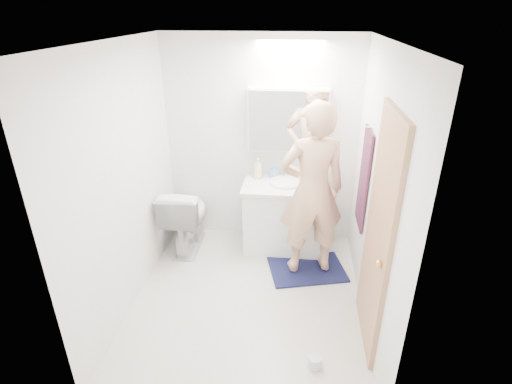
# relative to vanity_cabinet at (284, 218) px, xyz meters

# --- Properties ---
(floor) EXTENTS (2.50, 2.50, 0.00)m
(floor) POSITION_rel_vanity_cabinet_xyz_m (-0.30, -0.96, -0.39)
(floor) COLOR silver
(floor) RESTS_ON ground
(ceiling) EXTENTS (2.50, 2.50, 0.00)m
(ceiling) POSITION_rel_vanity_cabinet_xyz_m (-0.30, -0.96, 2.01)
(ceiling) COLOR white
(ceiling) RESTS_ON floor
(wall_back) EXTENTS (2.50, 0.00, 2.50)m
(wall_back) POSITION_rel_vanity_cabinet_xyz_m (-0.30, 0.29, 0.81)
(wall_back) COLOR white
(wall_back) RESTS_ON floor
(wall_front) EXTENTS (2.50, 0.00, 2.50)m
(wall_front) POSITION_rel_vanity_cabinet_xyz_m (-0.30, -2.21, 0.81)
(wall_front) COLOR white
(wall_front) RESTS_ON floor
(wall_left) EXTENTS (0.00, 2.50, 2.50)m
(wall_left) POSITION_rel_vanity_cabinet_xyz_m (-1.40, -0.96, 0.81)
(wall_left) COLOR white
(wall_left) RESTS_ON floor
(wall_right) EXTENTS (0.00, 2.50, 2.50)m
(wall_right) POSITION_rel_vanity_cabinet_xyz_m (0.80, -0.96, 0.81)
(wall_right) COLOR white
(wall_right) RESTS_ON floor
(vanity_cabinet) EXTENTS (0.90, 0.55, 0.78)m
(vanity_cabinet) POSITION_rel_vanity_cabinet_xyz_m (0.00, 0.00, 0.00)
(vanity_cabinet) COLOR white
(vanity_cabinet) RESTS_ON floor
(countertop) EXTENTS (0.95, 0.58, 0.04)m
(countertop) POSITION_rel_vanity_cabinet_xyz_m (0.00, -0.00, 0.41)
(countertop) COLOR white
(countertop) RESTS_ON vanity_cabinet
(sink_basin) EXTENTS (0.36, 0.36, 0.03)m
(sink_basin) POSITION_rel_vanity_cabinet_xyz_m (0.00, 0.03, 0.45)
(sink_basin) COLOR white
(sink_basin) RESTS_ON countertop
(faucet) EXTENTS (0.02, 0.02, 0.16)m
(faucet) POSITION_rel_vanity_cabinet_xyz_m (0.00, 0.22, 0.51)
(faucet) COLOR silver
(faucet) RESTS_ON countertop
(medicine_cabinet) EXTENTS (0.88, 0.14, 0.70)m
(medicine_cabinet) POSITION_rel_vanity_cabinet_xyz_m (-0.00, 0.21, 1.11)
(medicine_cabinet) COLOR white
(medicine_cabinet) RESTS_ON wall_back
(mirror_panel) EXTENTS (0.84, 0.01, 0.66)m
(mirror_panel) POSITION_rel_vanity_cabinet_xyz_m (-0.00, 0.13, 1.11)
(mirror_panel) COLOR silver
(mirror_panel) RESTS_ON medicine_cabinet
(toilet) EXTENTS (0.46, 0.80, 0.81)m
(toilet) POSITION_rel_vanity_cabinet_xyz_m (-1.13, -0.12, 0.01)
(toilet) COLOR silver
(toilet) RESTS_ON floor
(bath_rug) EXTENTS (0.91, 0.73, 0.02)m
(bath_rug) POSITION_rel_vanity_cabinet_xyz_m (0.28, -0.45, -0.38)
(bath_rug) COLOR #131C3B
(bath_rug) RESTS_ON floor
(person) EXTENTS (0.75, 0.59, 1.83)m
(person) POSITION_rel_vanity_cabinet_xyz_m (0.28, -0.45, 0.57)
(person) COLOR #DAA783
(person) RESTS_ON bath_rug
(door) EXTENTS (0.04, 0.80, 2.00)m
(door) POSITION_rel_vanity_cabinet_xyz_m (0.78, -1.31, 0.61)
(door) COLOR tan
(door) RESTS_ON wall_right
(door_knob) EXTENTS (0.06, 0.06, 0.06)m
(door_knob) POSITION_rel_vanity_cabinet_xyz_m (0.74, -1.61, 0.56)
(door_knob) COLOR gold
(door_knob) RESTS_ON door
(towel) EXTENTS (0.02, 0.42, 1.00)m
(towel) POSITION_rel_vanity_cabinet_xyz_m (0.78, -0.41, 0.71)
(towel) COLOR #12243A
(towel) RESTS_ON wall_right
(towel_hook) EXTENTS (0.07, 0.02, 0.02)m
(towel_hook) POSITION_rel_vanity_cabinet_xyz_m (0.76, -0.41, 1.23)
(towel_hook) COLOR silver
(towel_hook) RESTS_ON wall_right
(soap_bottle_a) EXTENTS (0.12, 0.12, 0.24)m
(soap_bottle_a) POSITION_rel_vanity_cabinet_xyz_m (-0.32, 0.15, 0.55)
(soap_bottle_a) COLOR #E7E796
(soap_bottle_a) RESTS_ON countertop
(soap_bottle_b) EXTENTS (0.11, 0.11, 0.17)m
(soap_bottle_b) POSITION_rel_vanity_cabinet_xyz_m (-0.14, 0.18, 0.51)
(soap_bottle_b) COLOR #60A5CD
(soap_bottle_b) RESTS_ON countertop
(toothbrush_cup) EXTENTS (0.13, 0.13, 0.10)m
(toothbrush_cup) POSITION_rel_vanity_cabinet_xyz_m (0.20, 0.16, 0.48)
(toothbrush_cup) COLOR #4261C8
(toothbrush_cup) RESTS_ON countertop
(toilet_paper_roll) EXTENTS (0.11, 0.11, 0.10)m
(toilet_paper_roll) POSITION_rel_vanity_cabinet_xyz_m (0.33, -1.73, -0.34)
(toilet_paper_roll) COLOR silver
(toilet_paper_roll) RESTS_ON floor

